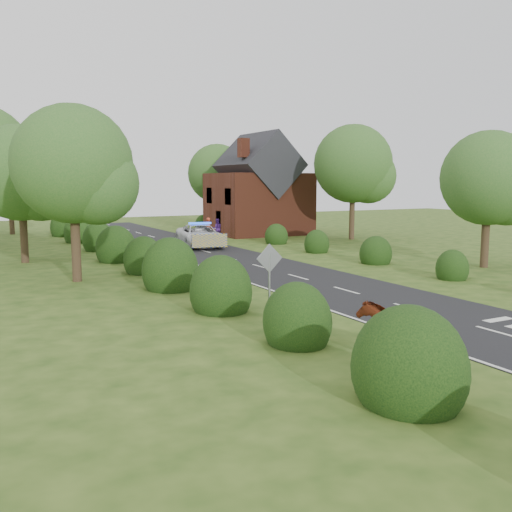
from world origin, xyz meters
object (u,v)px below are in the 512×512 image
pedestrian_red (208,229)px  road_sign (269,268)px  police_van (200,236)px  pedestrian_purple (217,229)px  cow (390,333)px

pedestrian_red → road_sign: bearing=47.2°
police_van → pedestrian_purple: size_ratio=3.75×
road_sign → cow: 6.42m
pedestrian_red → pedestrian_purple: bearing=-170.9°
pedestrian_red → pedestrian_purple: size_ratio=1.10×
road_sign → pedestrian_red: bearing=71.8°
pedestrian_purple → pedestrian_red: bearing=46.2°
cow → pedestrian_red: bearing=159.5°
road_sign → pedestrian_purple: size_ratio=1.49×
road_sign → police_van: size_ratio=0.40×
road_sign → pedestrian_purple: (9.31, 25.64, -0.81)m
police_van → cow: bearing=-92.0°
cow → pedestrian_purple: (9.10, 31.98, 0.15)m
road_sign → pedestrian_purple: road_sign is taller
police_van → pedestrian_purple: police_van is taller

